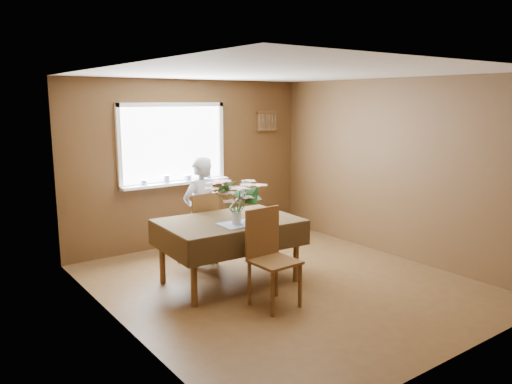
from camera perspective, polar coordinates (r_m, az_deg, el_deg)
floor at (r=6.17m, az=3.06°, el=-10.39°), size 4.50×4.50×0.00m
ceiling at (r=5.78m, az=3.31°, el=13.46°), size 4.50×4.50×0.00m
wall_back at (r=7.70m, az=-7.50°, el=3.32°), size 4.00×0.00×4.00m
wall_front at (r=4.38m, az=22.19°, el=-2.81°), size 4.00×0.00×4.00m
wall_left at (r=4.85m, az=-15.42°, el=-1.17°), size 0.00×4.50×4.50m
wall_right at (r=7.27m, az=15.49°, el=2.61°), size 0.00×4.50×4.50m
window_assembly at (r=7.51m, az=-9.30°, el=3.95°), size 1.72×0.20×1.22m
spoon_rack at (r=8.41m, az=1.29°, el=8.11°), size 0.44×0.05×0.33m
dining_table at (r=6.01m, az=-3.09°, el=-4.07°), size 1.67×1.18×0.79m
chair_far at (r=6.70m, az=-6.31°, el=-3.90°), size 0.47×0.47×1.00m
chair_near at (r=5.42m, az=1.54°, el=-7.05°), size 0.47×0.47×1.05m
seated_woman at (r=6.64m, az=-6.33°, el=-2.31°), size 0.59×0.44×1.47m
flower_bouquet at (r=5.70m, az=-2.26°, el=-0.54°), size 0.58×0.58×0.50m
side_plate at (r=6.30m, az=0.57°, el=-2.43°), size 0.23×0.23×0.01m
table_knife at (r=5.96m, az=-0.43°, el=-3.15°), size 0.12×0.22×0.00m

